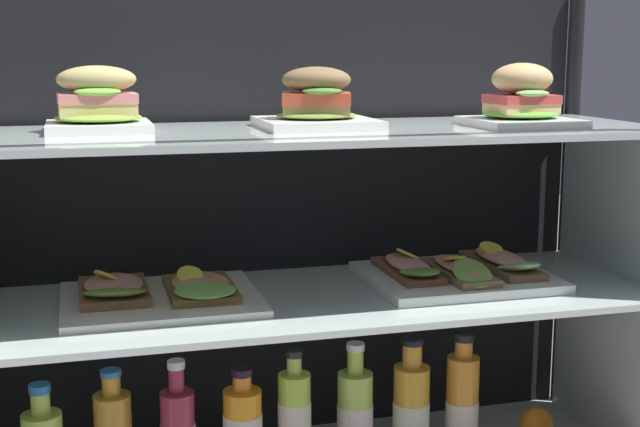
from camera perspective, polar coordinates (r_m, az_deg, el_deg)
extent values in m
cylinder|color=black|center=(2.04, 15.46, 0.07)|extent=(0.03, 0.03, 0.94)
cube|color=black|center=(1.81, -1.92, -0.26)|extent=(1.21, 0.01, 0.90)
cube|color=silver|center=(1.92, 17.88, -8.89)|extent=(0.01, 0.40, 0.34)
cube|color=silver|center=(1.62, 0.00, -5.42)|extent=(1.23, 0.41, 0.01)
cube|color=silver|center=(1.84, 18.45, 0.73)|extent=(0.01, 0.40, 0.29)
cube|color=silver|center=(1.56, 0.00, 5.18)|extent=(1.23, 0.41, 0.01)
cube|color=white|center=(1.56, -13.92, 5.38)|extent=(0.17, 0.17, 0.02)
ellipsoid|color=#7DAD39|center=(1.56, -13.95, 5.96)|extent=(0.15, 0.12, 0.02)
cube|color=tan|center=(1.56, -13.97, 6.41)|extent=(0.13, 0.07, 0.02)
cube|color=#DA7973|center=(1.56, -14.00, 7.13)|extent=(0.13, 0.08, 0.02)
ellipsoid|color=#71B03D|center=(1.53, -13.98, 7.54)|extent=(0.08, 0.03, 0.02)
ellipsoid|color=tan|center=(1.56, -14.05, 8.29)|extent=(0.13, 0.08, 0.05)
cube|color=white|center=(1.59, -0.11, 5.77)|extent=(0.20, 0.20, 0.02)
ellipsoid|color=olive|center=(1.58, -0.11, 6.29)|extent=(0.14, 0.12, 0.01)
cube|color=olive|center=(1.58, -0.11, 6.64)|extent=(0.13, 0.11, 0.02)
cube|color=#BD462D|center=(1.58, -0.11, 7.33)|extent=(0.14, 0.11, 0.02)
ellipsoid|color=#4C8230|center=(1.55, 0.24, 7.80)|extent=(0.07, 0.05, 0.01)
ellipsoid|color=brown|center=(1.58, -0.12, 8.53)|extent=(0.14, 0.11, 0.05)
cube|color=white|center=(1.65, 12.66, 5.69)|extent=(0.18, 0.18, 0.01)
ellipsoid|color=#62B13D|center=(1.65, 12.68, 6.23)|extent=(0.14, 0.12, 0.02)
cube|color=#E6BC7B|center=(1.65, 12.69, 6.57)|extent=(0.12, 0.09, 0.02)
cube|color=#C13F3C|center=(1.65, 12.72, 7.13)|extent=(0.12, 0.10, 0.02)
ellipsoid|color=#82AE5F|center=(1.62, 13.38, 7.46)|extent=(0.07, 0.04, 0.01)
ellipsoid|color=tan|center=(1.65, 12.77, 8.38)|extent=(0.12, 0.10, 0.06)
cube|color=white|center=(1.59, -10.10, -5.40)|extent=(0.34, 0.29, 0.01)
cube|color=brown|center=(1.61, -13.01, -4.87)|extent=(0.12, 0.19, 0.02)
ellipsoid|color=olive|center=(1.55, -12.93, -4.92)|extent=(0.12, 0.11, 0.04)
ellipsoid|color=#E6978C|center=(1.60, -13.03, -4.38)|extent=(0.10, 0.15, 0.01)
cylinder|color=yellow|center=(1.62, -13.45, -3.92)|extent=(0.06, 0.06, 0.03)
cube|color=brown|center=(1.60, -7.62, -4.78)|extent=(0.12, 0.19, 0.01)
ellipsoid|color=#82C450|center=(1.54, -7.34, -4.87)|extent=(0.13, 0.12, 0.02)
ellipsoid|color=#E89C7A|center=(1.60, -7.63, -4.34)|extent=(0.10, 0.15, 0.01)
cylinder|color=yellow|center=(1.61, -8.29, -3.92)|extent=(0.05, 0.05, 0.03)
cube|color=white|center=(1.73, 8.68, -4.03)|extent=(0.34, 0.29, 0.02)
cube|color=brown|center=(1.70, 5.58, -3.64)|extent=(0.08, 0.20, 0.01)
ellipsoid|color=olive|center=(1.64, 6.35, -3.72)|extent=(0.07, 0.10, 0.03)
ellipsoid|color=#E09790|center=(1.70, 5.59, -3.17)|extent=(0.07, 0.16, 0.02)
cylinder|color=yellow|center=(1.73, 5.61, -2.58)|extent=(0.05, 0.05, 0.03)
cube|color=brown|center=(1.70, 8.76, -3.67)|extent=(0.08, 0.21, 0.01)
ellipsoid|color=#88B34F|center=(1.65, 9.67, -3.74)|extent=(0.08, 0.11, 0.05)
ellipsoid|color=#EB9480|center=(1.70, 8.78, -3.23)|extent=(0.07, 0.17, 0.01)
cylinder|color=yellow|center=(1.70, 8.60, -2.86)|extent=(0.04, 0.04, 0.02)
cube|color=brown|center=(1.77, 11.46, -3.24)|extent=(0.08, 0.23, 0.01)
ellipsoid|color=#90C06F|center=(1.71, 12.50, -3.33)|extent=(0.07, 0.12, 0.05)
ellipsoid|color=#EDA98B|center=(1.77, 11.48, -2.75)|extent=(0.07, 0.18, 0.02)
cylinder|color=yellow|center=(1.78, 10.83, -2.20)|extent=(0.05, 0.05, 0.02)
cylinder|color=#B4D54C|center=(1.65, -17.38, -11.47)|extent=(0.03, 0.03, 0.04)
cylinder|color=#2974B4|center=(1.64, -17.43, -10.58)|extent=(0.04, 0.04, 0.01)
cylinder|color=gold|center=(1.68, -13.16, -10.61)|extent=(0.03, 0.03, 0.04)
cylinder|color=teal|center=(1.67, -13.19, -9.85)|extent=(0.04, 0.04, 0.01)
cylinder|color=maroon|center=(1.65, -9.13, -10.45)|extent=(0.03, 0.03, 0.05)
cylinder|color=silver|center=(1.64, -9.16, -9.47)|extent=(0.03, 0.03, 0.01)
cylinder|color=orange|center=(1.67, -4.99, -10.71)|extent=(0.04, 0.04, 0.03)
cylinder|color=black|center=(1.66, -5.00, -10.01)|extent=(0.04, 0.04, 0.01)
cylinder|color=#B0DB42|center=(1.73, -1.64, -13.10)|extent=(0.06, 0.06, 0.19)
cylinder|color=#EFE6CD|center=(1.73, -1.64, -13.01)|extent=(0.06, 0.06, 0.07)
cylinder|color=#B3D14E|center=(1.69, -1.66, -9.66)|extent=(0.03, 0.03, 0.03)
cylinder|color=black|center=(1.69, -1.66, -8.90)|extent=(0.03, 0.03, 0.01)
cylinder|color=#B8DA53|center=(1.79, 2.24, -12.69)|extent=(0.07, 0.07, 0.17)
cylinder|color=white|center=(1.79, 2.24, -13.06)|extent=(0.07, 0.07, 0.07)
cylinder|color=#AED449|center=(1.75, 2.27, -9.42)|extent=(0.03, 0.03, 0.05)
cylinder|color=silver|center=(1.74, 2.27, -8.47)|extent=(0.04, 0.04, 0.01)
cylinder|color=gold|center=(1.81, 5.83, -12.29)|extent=(0.07, 0.07, 0.17)
cylinder|color=#EAE8CC|center=(1.82, 5.82, -12.64)|extent=(0.07, 0.07, 0.05)
cylinder|color=gold|center=(1.77, 5.90, -9.00)|extent=(0.04, 0.04, 0.05)
cylinder|color=black|center=(1.76, 5.91, -8.10)|extent=(0.04, 0.04, 0.01)
cylinder|color=orange|center=(1.85, 9.05, -11.75)|extent=(0.06, 0.06, 0.19)
cylinder|color=white|center=(1.86, 9.03, -12.50)|extent=(0.07, 0.07, 0.06)
cylinder|color=orange|center=(1.81, 9.15, -8.52)|extent=(0.04, 0.04, 0.03)
cylinder|color=black|center=(1.80, 9.17, -7.78)|extent=(0.04, 0.04, 0.01)
sphere|color=orange|center=(1.92, 13.61, -12.89)|extent=(0.07, 0.07, 0.07)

